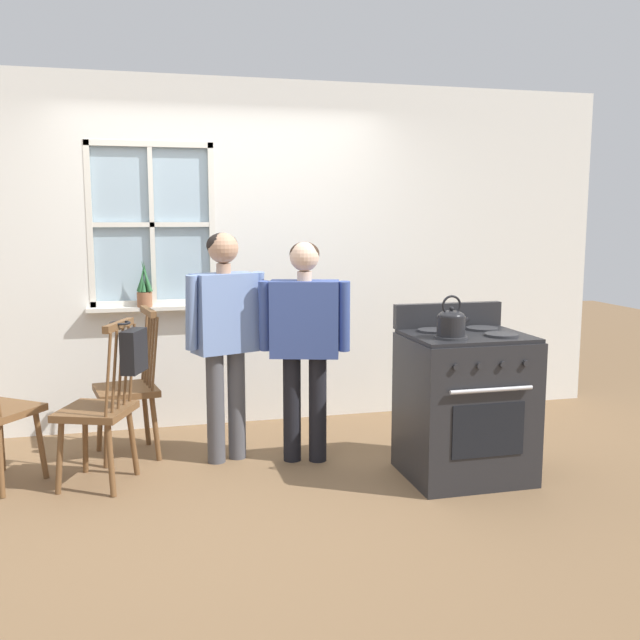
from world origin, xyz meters
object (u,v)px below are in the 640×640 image
Objects in this scene: chair_by_window at (99,411)px; stove at (465,404)px; kettle at (451,322)px; chair_near_wall at (129,390)px; person_teen_center at (305,330)px; handbag at (133,350)px; potted_plant at (144,289)px; person_elderly_left at (225,324)px.

stove is at bearing 101.14° from chair_by_window.
stove is at bearing 38.18° from kettle.
kettle is (1.90, -1.06, 0.56)m from chair_near_wall.
handbag is at bearing -153.06° from person_teen_center.
person_teen_center is 1.42m from potted_plant.
person_elderly_left is at bearing 57.84° from chair_near_wall.
person_teen_center reaches higher than stove.
stove is 0.59m from kettle.
chair_near_wall is at bearing 155.83° from stove.
person_teen_center reaches higher than chair_by_window.
chair_by_window is 2.28m from stove.
stove is (2.07, -0.93, 0.01)m from chair_near_wall.
chair_by_window is at bearing 165.32° from kettle.
kettle is (-0.17, -0.13, 0.55)m from stove.
chair_near_wall is 2.84× the size of potted_plant.
kettle reaches higher than handbag.
potted_plant is at bearing -173.97° from chair_by_window.
potted_plant is at bearing 85.94° from handbag.
chair_by_window is 1.00× the size of chair_near_wall.
person_teen_center is 1.14m from stove.
potted_plant reaches higher than stove.
person_elderly_left is 1.65m from stove.
kettle is 0.68× the size of potted_plant.
person_elderly_left reaches higher than potted_plant.
chair_by_window is at bearing -105.52° from potted_plant.
stove is 2.08m from handbag.
kettle reaches higher than chair_by_window.
chair_by_window is 3.34× the size of handbag.
chair_by_window and handbag have the same top height.
chair_near_wall is at bearing 177.36° from person_teen_center.
person_elderly_left is (0.81, 0.26, 0.47)m from chair_by_window.
stove is at bearing -13.40° from person_teen_center.
kettle is at bearing -24.77° from person_teen_center.
chair_near_wall is 0.66× the size of person_elderly_left.
chair_near_wall is 0.83m from person_elderly_left.
person_teen_center is (1.32, 0.12, 0.43)m from chair_by_window.
chair_near_wall is at bearing 150.86° from kettle.
person_elderly_left is 1.50m from kettle.
person_elderly_left is at bearing -58.33° from potted_plant.
person_teen_center is at bearing 150.08° from stove.
handbag is (0.04, -0.60, 0.39)m from chair_near_wall.
potted_plant is (0.13, 0.56, 0.64)m from chair_near_wall.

